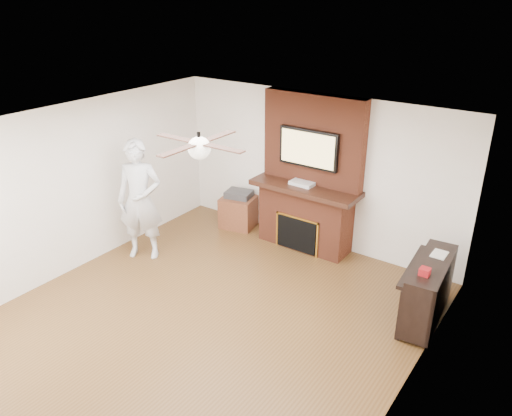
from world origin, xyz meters
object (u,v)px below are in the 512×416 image
Objects in this scene: side_table at (239,210)px; piano at (428,289)px; fireplace at (308,189)px; person at (140,200)px.

piano is at bearing -25.65° from side_table.
fireplace is 1.51m from side_table.
fireplace is 2.64m from person.
person is 2.79× the size of side_table.
fireplace reaches higher than piano.
side_table is at bearing 162.41° from piano.
piano is at bearing -17.96° from person.
piano is (2.30, -0.91, -0.54)m from fireplace.
side_table is at bearing 41.49° from person.
person is at bearing -172.45° from piano.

